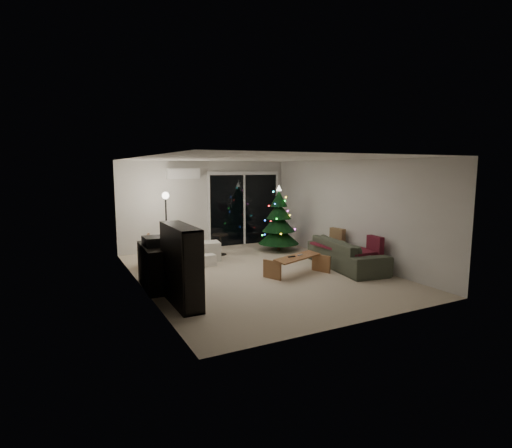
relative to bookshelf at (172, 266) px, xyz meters
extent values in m
plane|color=beige|center=(2.25, 1.18, -0.68)|extent=(6.50, 6.50, 0.00)
plane|color=white|center=(2.25, 1.18, 1.82)|extent=(6.50, 6.50, 0.00)
cube|color=silver|center=(2.25, 4.43, 0.57)|extent=(5.00, 0.02, 2.50)
cube|color=silver|center=(2.25, -2.07, 0.57)|extent=(5.00, 0.02, 2.50)
cube|color=silver|center=(-0.25, 1.18, 0.57)|extent=(0.02, 6.50, 2.50)
cube|color=silver|center=(4.75, 1.18, 0.57)|extent=(0.02, 6.50, 2.50)
cube|color=black|center=(3.45, 4.41, 0.37)|extent=(2.20, 0.02, 2.10)
cube|color=white|center=(1.55, 4.31, 1.47)|extent=(0.90, 0.22, 0.28)
cube|color=#3F3833|center=(3.45, 4.93, -0.73)|extent=(2.60, 1.00, 0.10)
cube|color=white|center=(3.45, 5.33, -0.18)|extent=(2.20, 0.06, 1.00)
cube|color=black|center=(0.00, 1.14, -0.26)|extent=(0.55, 1.34, 0.82)
cube|color=black|center=(0.00, 1.14, 0.23)|extent=(0.42, 0.49, 0.18)
imported|color=brown|center=(0.58, 2.74, -0.29)|extent=(1.03, 1.05, 0.77)
cube|color=white|center=(1.73, 2.87, -0.44)|extent=(0.59, 0.59, 0.46)
cube|color=white|center=(0.51, 1.83, -0.53)|extent=(0.48, 0.42, 0.28)
cube|color=white|center=(1.48, 2.34, -0.54)|extent=(0.39, 0.30, 0.26)
cylinder|color=black|center=(2.22, 3.31, -0.40)|extent=(0.47, 0.47, 0.55)
cylinder|color=black|center=(0.83, 3.49, 0.15)|extent=(0.26, 0.26, 1.64)
imported|color=#2F312E|center=(4.30, 0.68, -0.34)|extent=(1.22, 2.38, 0.66)
cube|color=maroon|center=(4.20, 0.68, -0.19)|extent=(0.71, 1.64, 0.05)
cube|color=brown|center=(4.55, 1.33, -0.07)|extent=(0.17, 0.45, 0.44)
cube|color=maroon|center=(4.55, 0.03, -0.07)|extent=(0.16, 0.45, 0.44)
cube|color=black|center=(2.77, 0.63, -0.25)|extent=(0.16, 0.05, 0.02)
cube|color=slate|center=(3.02, 0.68, -0.25)|extent=(0.16, 0.09, 0.02)
cone|color=black|center=(3.87, 3.06, 0.24)|extent=(1.17, 1.17, 1.84)
camera|label=1|loc=(-1.72, -6.42, 1.61)|focal=28.00mm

